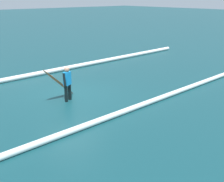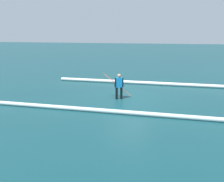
# 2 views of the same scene
# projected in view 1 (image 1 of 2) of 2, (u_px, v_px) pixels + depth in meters

# --- Properties ---
(ground_plane) EXTENTS (158.52, 158.52, 0.00)m
(ground_plane) POSITION_uv_depth(u_px,v_px,m) (71.00, 95.00, 12.98)
(ground_plane) COLOR #124148
(surfer) EXTENTS (0.48, 0.35, 1.48)m
(surfer) POSITION_uv_depth(u_px,v_px,m) (67.00, 82.00, 12.04)
(surfer) COLOR black
(surfer) RESTS_ON ground_plane
(surfboard) EXTENTS (1.79, 0.78, 1.54)m
(surfboard) POSITION_uv_depth(u_px,v_px,m) (59.00, 83.00, 12.22)
(surfboard) COLOR #E55926
(surfboard) RESTS_ON ground_plane
(wave_crest_foreground) EXTENTS (18.61, 0.63, 0.25)m
(wave_crest_foreground) POSITION_uv_depth(u_px,v_px,m) (75.00, 66.00, 17.65)
(wave_crest_foreground) COLOR white
(wave_crest_foreground) RESTS_ON ground_plane
(wave_crest_midground) EXTENTS (23.72, 0.80, 0.21)m
(wave_crest_midground) POSITION_uv_depth(u_px,v_px,m) (132.00, 108.00, 11.18)
(wave_crest_midground) COLOR white
(wave_crest_midground) RESTS_ON ground_plane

